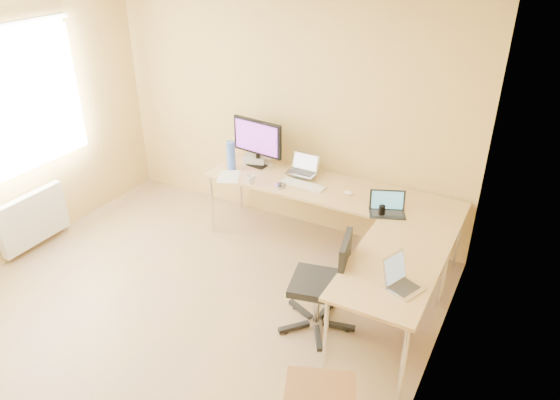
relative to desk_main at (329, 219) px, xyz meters
The scene contains 23 objects.
floor 2.02m from the desk_main, 111.40° to the right, with size 4.50×4.50×0.00m, color tan.
ceiling 2.99m from the desk_main, 111.40° to the right, with size 4.50×4.50×0.00m, color white.
wall_back 1.25m from the desk_main, 151.11° to the left, with size 4.50×4.50×0.00m, color tan.
wall_right 2.49m from the desk_main, 53.38° to the right, with size 4.50×4.50×0.00m, color tan.
desk_main is the anchor object (origin of this frame).
desk_return 1.40m from the desk_main, 45.73° to the right, with size 0.70×1.30×0.73m, color tan.
monitor 1.13m from the desk_main, behind, with size 0.62×0.20×0.53m, color black.
book_stack 0.58m from the desk_main, 152.43° to the left, with size 0.19×0.26×0.04m, color #197064.
laptop_center 0.63m from the desk_main, 166.37° to the left, with size 0.31×0.24×0.20m, color #A6A6A6.
laptop_black 0.86m from the desk_main, 19.81° to the right, with size 0.33×0.24×0.21m, color black.
keyboard 0.47m from the desk_main, 161.53° to the right, with size 0.47×0.13×0.02m, color silver.
mouse 0.44m from the desk_main, 12.77° to the right, with size 0.10×0.06×0.04m, color white.
mug 0.92m from the desk_main, 158.73° to the right, with size 0.10×0.10×0.09m, color silver.
cd_stack 0.63m from the desk_main, 152.89° to the right, with size 0.12×0.12×0.03m, color #ADA8C2.
water_bottle 1.25m from the desk_main, behind, with size 0.09×0.09×0.32m, color #416ACC.
papers 1.14m from the desk_main, 165.43° to the right, with size 0.22×0.31×0.01m, color white.
white_box 1.08m from the desk_main, behind, with size 0.23×0.17×0.08m, color silver.
desk_fan 0.98m from the desk_main, 166.37° to the left, with size 0.21×0.21×0.27m, color beige.
black_cup 0.82m from the desk_main, 24.98° to the right, with size 0.06×0.06×0.10m, color black.
laptop_return 1.75m from the desk_main, 48.09° to the right, with size 0.23×0.29×0.20m, color silver.
office_chair 1.23m from the desk_main, 70.99° to the right, with size 0.56×0.56×0.93m, color black.
radiator 3.11m from the desk_main, 152.24° to the right, with size 0.09×0.80×0.55m, color white.
window 3.35m from the desk_main, 152.41° to the right, with size 0.10×1.80×1.40m, color white.
Camera 1 is at (2.51, -2.55, 3.13)m, focal length 33.56 mm.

